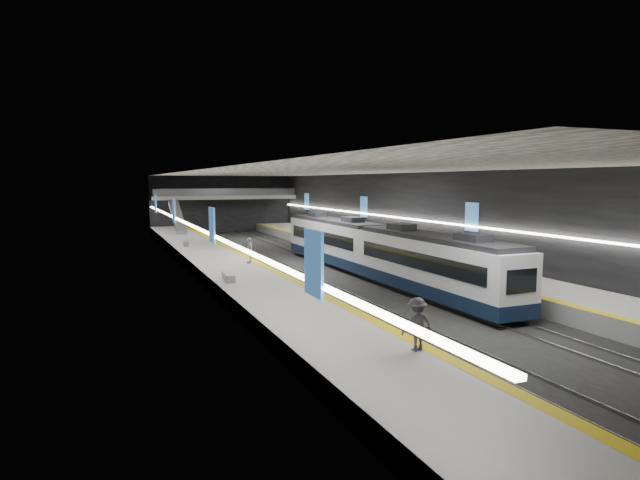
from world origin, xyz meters
name	(u,v)px	position (x,y,z in m)	size (l,w,h in m)	color
ground	(312,268)	(0.00, 0.00, 0.00)	(70.00, 70.00, 0.00)	black
ceiling	(312,172)	(0.00, 0.00, 8.00)	(20.00, 70.00, 0.04)	beige
wall_left	(190,224)	(-10.00, 0.00, 4.00)	(0.04, 70.00, 8.00)	black
wall_right	(415,217)	(10.00, 0.00, 4.00)	(0.04, 70.00, 8.00)	black
wall_back	(222,204)	(0.00, 35.00, 4.00)	(20.00, 0.04, 8.00)	black
platform_left	(224,267)	(-7.50, 0.00, 0.50)	(5.00, 70.00, 1.00)	slate
tile_surface_left	(224,261)	(-7.50, 0.00, 1.01)	(5.00, 70.00, 0.02)	#989893
tactile_strip_left	(251,259)	(-5.30, 0.00, 1.02)	(0.60, 70.00, 0.02)	yellow
platform_right	(390,257)	(7.50, 0.00, 0.50)	(5.00, 70.00, 1.00)	slate
tile_surface_right	(391,251)	(7.50, 0.00, 1.01)	(5.00, 70.00, 0.02)	#989893
tactile_strip_right	(369,252)	(5.30, 0.00, 1.02)	(0.60, 70.00, 0.02)	yellow
rails	(312,267)	(0.00, 0.00, 0.06)	(6.52, 70.00, 0.12)	gray
train	(375,249)	(2.50, -6.26, 2.20)	(2.69, 30.04, 3.60)	#0F1E39
ad_posters	(308,213)	(0.00, 1.00, 4.50)	(19.94, 53.50, 2.20)	#3A6FAF
cove_light_left	(193,226)	(-9.80, 0.00, 3.80)	(0.25, 68.60, 0.12)	white
cove_light_right	(413,219)	(9.80, 0.00, 3.80)	(0.25, 68.60, 0.12)	white
mezzanine_bridge	(225,197)	(0.00, 32.93, 5.04)	(20.00, 3.00, 1.50)	gray
escalator	(177,217)	(-7.50, 26.00, 2.90)	(1.20, 8.00, 0.60)	#99999E
bench_left_near	(228,277)	(-9.06, -8.50, 1.24)	(0.55, 1.99, 0.49)	#99999E
bench_left_far	(186,244)	(-8.70, 11.21, 1.21)	(0.47, 1.69, 0.41)	#99999E
bench_right_near	(409,250)	(8.57, -1.30, 1.21)	(0.48, 1.72, 0.42)	#99999E
bench_right_far	(369,240)	(9.26, 7.48, 1.22)	(0.50, 1.80, 0.44)	#99999E
passenger_right_a	(394,243)	(7.27, -1.03, 1.85)	(0.62, 0.41, 1.70)	#B16142
passenger_left_a	(250,251)	(-5.92, -1.94, 1.97)	(1.14, 0.47, 1.94)	beige
passenger_left_b	(417,324)	(-5.82, -24.92, 1.98)	(1.27, 0.73, 1.96)	#44424A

